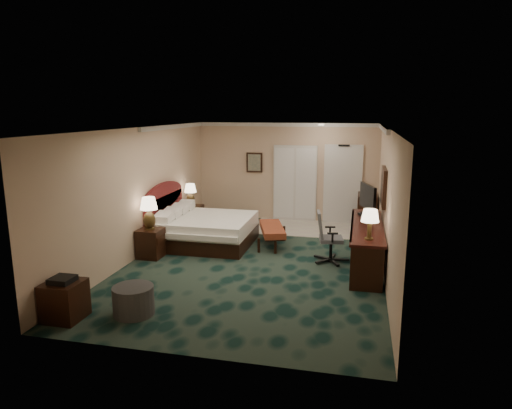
% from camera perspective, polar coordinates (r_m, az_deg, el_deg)
% --- Properties ---
extents(floor, '(5.00, 7.50, 0.00)m').
position_cam_1_polar(floor, '(9.42, 0.07, -7.15)').
color(floor, black).
rests_on(floor, ground).
extents(ceiling, '(5.00, 7.50, 0.00)m').
position_cam_1_polar(ceiling, '(8.91, 0.07, 9.50)').
color(ceiling, white).
rests_on(ceiling, wall_back).
extents(wall_back, '(5.00, 0.00, 2.70)m').
position_cam_1_polar(wall_back, '(12.71, 3.81, 4.06)').
color(wall_back, beige).
rests_on(wall_back, ground).
extents(wall_front, '(5.00, 0.00, 2.70)m').
position_cam_1_polar(wall_front, '(5.58, -8.50, -6.18)').
color(wall_front, beige).
rests_on(wall_front, ground).
extents(wall_left, '(0.00, 7.50, 2.70)m').
position_cam_1_polar(wall_left, '(9.91, -14.17, 1.52)').
color(wall_left, beige).
rests_on(wall_left, ground).
extents(wall_right, '(0.00, 7.50, 2.70)m').
position_cam_1_polar(wall_right, '(8.87, 16.03, 0.23)').
color(wall_right, beige).
rests_on(wall_right, ground).
extents(crown_molding, '(5.00, 7.50, 0.10)m').
position_cam_1_polar(crown_molding, '(8.91, 0.07, 9.18)').
color(crown_molding, silver).
rests_on(crown_molding, wall_back).
extents(tile_patch, '(3.20, 1.70, 0.01)m').
position_cam_1_polar(tile_patch, '(12.03, 7.32, -2.99)').
color(tile_patch, '#BBB0A5').
rests_on(tile_patch, ground).
extents(headboard, '(0.12, 2.00, 1.40)m').
position_cam_1_polar(headboard, '(10.90, -11.36, -0.93)').
color(headboard, '#55180D').
rests_on(headboard, ground).
extents(entry_door, '(1.02, 0.06, 2.18)m').
position_cam_1_polar(entry_door, '(12.57, 10.77, 2.41)').
color(entry_door, silver).
rests_on(entry_door, ground).
extents(closet_doors, '(1.20, 0.06, 2.10)m').
position_cam_1_polar(closet_doors, '(12.67, 4.88, 2.65)').
color(closet_doors, white).
rests_on(closet_doors, ground).
extents(wall_art, '(0.45, 0.06, 0.55)m').
position_cam_1_polar(wall_art, '(12.81, -0.20, 5.27)').
color(wall_art, '#4F6058').
rests_on(wall_art, wall_back).
extents(wall_mirror, '(0.05, 0.95, 0.75)m').
position_cam_1_polar(wall_mirror, '(9.42, 15.67, 2.15)').
color(wall_mirror, white).
rests_on(wall_mirror, wall_right).
extents(bed, '(2.03, 1.88, 0.64)m').
position_cam_1_polar(bed, '(10.57, -6.12, -3.26)').
color(bed, white).
rests_on(bed, ground).
extents(nightstand_near, '(0.49, 0.56, 0.61)m').
position_cam_1_polar(nightstand_near, '(9.88, -12.96, -4.69)').
color(nightstand_near, black).
rests_on(nightstand_near, ground).
extents(nightstand_far, '(0.48, 0.54, 0.59)m').
position_cam_1_polar(nightstand_far, '(12.07, -7.95, -1.53)').
color(nightstand_far, black).
rests_on(nightstand_far, ground).
extents(lamp_near, '(0.43, 0.43, 0.68)m').
position_cam_1_polar(lamp_near, '(9.70, -13.22, -1.08)').
color(lamp_near, black).
rests_on(lamp_near, nightstand_near).
extents(lamp_far, '(0.35, 0.35, 0.59)m').
position_cam_1_polar(lamp_far, '(11.91, -8.19, 1.19)').
color(lamp_far, black).
rests_on(lamp_far, nightstand_far).
extents(bed_bench, '(0.85, 1.43, 0.46)m').
position_cam_1_polar(bed_bench, '(10.45, 2.02, -3.91)').
color(bed_bench, maroon).
rests_on(bed_bench, ground).
extents(ottoman, '(0.62, 0.62, 0.44)m').
position_cam_1_polar(ottoman, '(7.30, -15.06, -11.50)').
color(ottoman, '#2B2B2B').
rests_on(ottoman, ground).
extents(side_table, '(0.53, 0.53, 0.58)m').
position_cam_1_polar(side_table, '(7.45, -22.84, -11.01)').
color(side_table, black).
rests_on(side_table, ground).
extents(desk, '(0.62, 2.88, 0.83)m').
position_cam_1_polar(desk, '(9.35, 13.59, -4.96)').
color(desk, black).
rests_on(desk, ground).
extents(tv, '(0.34, 0.86, 0.68)m').
position_cam_1_polar(tv, '(9.90, 13.77, 0.48)').
color(tv, black).
rests_on(tv, desk).
extents(desk_lamp, '(0.34, 0.34, 0.55)m').
position_cam_1_polar(desk_lamp, '(8.17, 14.03, -2.42)').
color(desk_lamp, black).
rests_on(desk_lamp, desk).
extents(desk_chair, '(0.69, 0.66, 1.05)m').
position_cam_1_polar(desk_chair, '(9.39, 9.38, -4.02)').
color(desk_chair, '#525256').
rests_on(desk_chair, ground).
extents(minibar, '(0.48, 0.86, 0.91)m').
position_cam_1_polar(minibar, '(12.17, 13.67, -0.88)').
color(minibar, black).
rests_on(minibar, ground).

